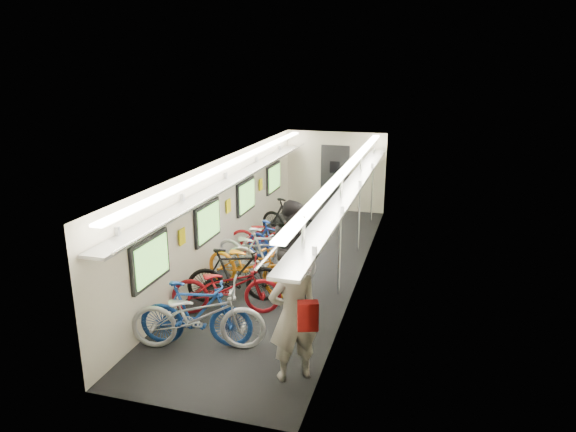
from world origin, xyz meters
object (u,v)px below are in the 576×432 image
Objects in this scene: passenger_mid at (291,247)px; passenger_near at (293,315)px; bicycle_0 at (198,316)px; backpack at (308,316)px; bicycle_1 at (196,314)px.

passenger_near is at bearing 137.24° from passenger_mid.
backpack reaches higher than bicycle_0.
passenger_mid is 3.52m from backpack.
bicycle_0 is at bearing 102.19° from passenger_mid.
bicycle_1 is 2.55m from passenger_mid.
passenger_near reaches higher than backpack.
bicycle_0 is 2.28m from backpack.
bicycle_0 is at bearing 137.38° from backpack.
backpack is (2.03, -0.95, 0.74)m from bicycle_1.
bicycle_0 is 2.58m from passenger_mid.
bicycle_0 is 5.54× the size of backpack.
backpack is (1.97, -0.89, 0.73)m from bicycle_0.
bicycle_0 is 1.13× the size of passenger_mid.
passenger_mid is 4.90× the size of backpack.
bicycle_1 is 0.97× the size of passenger_mid.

